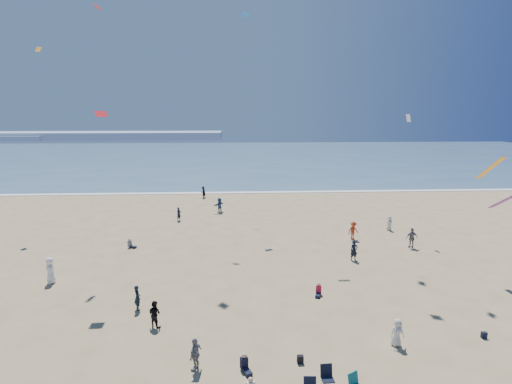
{
  "coord_description": "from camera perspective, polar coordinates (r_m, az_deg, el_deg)",
  "views": [
    {
      "loc": [
        0.85,
        -13.16,
        11.73
      ],
      "look_at": [
        2.0,
        8.0,
        7.5
      ],
      "focal_mm": 28.0,
      "sensor_mm": 36.0,
      "label": 1
    }
  ],
  "objects": [
    {
      "name": "ocean",
      "position": [
        108.79,
        -3.56,
        5.1
      ],
      "size": [
        220.0,
        100.0,
        0.06
      ],
      "primitive_type": "cube",
      "color": "#476B84",
      "rests_on": "ground"
    },
    {
      "name": "surf_line",
      "position": [
        59.32,
        -3.87,
        -0.1
      ],
      "size": [
        220.0,
        1.2,
        0.08
      ],
      "primitive_type": "cube",
      "color": "white",
      "rests_on": "ground"
    },
    {
      "name": "headland_far",
      "position": [
        193.26,
        -21.65,
        7.5
      ],
      "size": [
        110.0,
        20.0,
        3.2
      ],
      "primitive_type": "cube",
      "color": "#7A8EA8",
      "rests_on": "ground"
    },
    {
      "name": "standing_flyers",
      "position": [
        31.59,
        5.08,
        -8.92
      ],
      "size": [
        32.25,
        49.75,
        1.85
      ],
      "color": "silver",
      "rests_on": "ground"
    },
    {
      "name": "seated_group",
      "position": [
        22.59,
        0.19,
        -18.75
      ],
      "size": [
        18.81,
        27.12,
        0.84
      ],
      "color": "silver",
      "rests_on": "ground"
    },
    {
      "name": "black_backpack",
      "position": [
        20.7,
        6.34,
        -22.66
      ],
      "size": [
        0.3,
        0.22,
        0.38
      ],
      "primitive_type": "cube",
      "color": "black",
      "rests_on": "ground"
    },
    {
      "name": "navy_bag",
      "position": [
        25.45,
        29.79,
        -17.32
      ],
      "size": [
        0.28,
        0.18,
        0.34
      ],
      "primitive_type": "cube",
      "color": "black",
      "rests_on": "ground"
    },
    {
      "name": "kites_aloft",
      "position": [
        27.34,
        15.11,
        17.3
      ],
      "size": [
        38.0,
        46.14,
        27.13
      ],
      "color": "red",
      "rests_on": "ground"
    }
  ]
}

